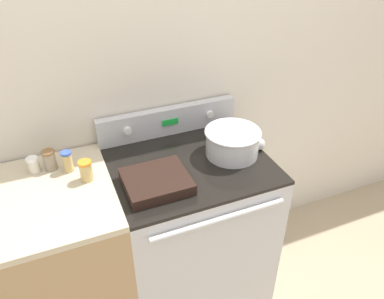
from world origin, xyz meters
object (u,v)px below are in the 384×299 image
object	(u,v)px
mixing_bowl	(232,141)
ladle	(257,143)
casserole_dish	(156,181)
spice_jar_white_cap	(33,165)
spice_jar_orange_cap	(86,171)
spice_jar_brown_cap	(50,160)
spice_jar_blue_cap	(68,161)

from	to	relation	value
mixing_bowl	ladle	xyz separation A→B (m)	(0.15, 0.01, -0.05)
mixing_bowl	casserole_dish	xyz separation A→B (m)	(-0.44, -0.10, -0.05)
spice_jar_white_cap	spice_jar_orange_cap	bearing A→B (deg)	-35.48
ladle	spice_jar_orange_cap	bearing A→B (deg)	177.05
mixing_bowl	spice_jar_white_cap	bearing A→B (deg)	167.49
mixing_bowl	spice_jar_brown_cap	xyz separation A→B (m)	(-0.86, 0.20, -0.01)
ladle	spice_jar_orange_cap	xyz separation A→B (m)	(-0.87, 0.04, 0.04)
mixing_bowl	casserole_dish	bearing A→B (deg)	-166.83
ladle	spice_jar_blue_cap	xyz separation A→B (m)	(-0.94, 0.15, 0.04)
spice_jar_blue_cap	spice_jar_white_cap	size ratio (longest dim) A/B	1.34
mixing_bowl	spice_jar_orange_cap	bearing A→B (deg)	175.89
spice_jar_blue_cap	spice_jar_white_cap	distance (m)	0.16
casserole_dish	spice_jar_brown_cap	world-z (taller)	spice_jar_brown_cap
casserole_dish	ladle	bearing A→B (deg)	10.51
ladle	spice_jar_brown_cap	world-z (taller)	spice_jar_brown_cap
mixing_bowl	ladle	distance (m)	0.16
spice_jar_orange_cap	spice_jar_blue_cap	distance (m)	0.12
ladle	spice_jar_blue_cap	world-z (taller)	spice_jar_blue_cap
ladle	spice_jar_brown_cap	xyz separation A→B (m)	(-1.01, 0.19, 0.04)
casserole_dish	spice_jar_orange_cap	size ratio (longest dim) A/B	2.87
spice_jar_blue_cap	casserole_dish	bearing A→B (deg)	-36.28
spice_jar_orange_cap	spice_jar_brown_cap	world-z (taller)	spice_jar_brown_cap
ladle	spice_jar_orange_cap	size ratio (longest dim) A/B	3.01
casserole_dish	spice_jar_white_cap	world-z (taller)	spice_jar_white_cap
mixing_bowl	spice_jar_brown_cap	world-z (taller)	mixing_bowl
spice_jar_orange_cap	spice_jar_blue_cap	size ratio (longest dim) A/B	0.96
casserole_dish	spice_jar_white_cap	xyz separation A→B (m)	(-0.50, 0.31, 0.02)
spice_jar_orange_cap	spice_jar_brown_cap	bearing A→B (deg)	134.21
ladle	spice_jar_orange_cap	world-z (taller)	spice_jar_orange_cap
ladle	spice_jar_orange_cap	distance (m)	0.87
mixing_bowl	spice_jar_orange_cap	world-z (taller)	mixing_bowl
mixing_bowl	spice_jar_white_cap	size ratio (longest dim) A/B	3.63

